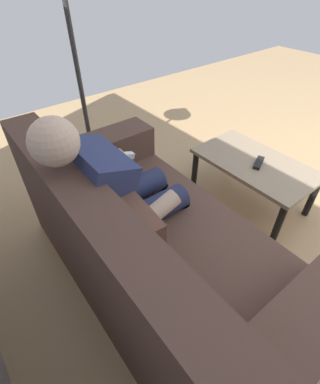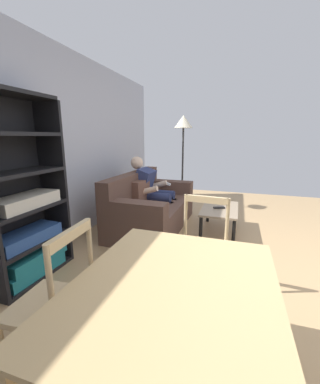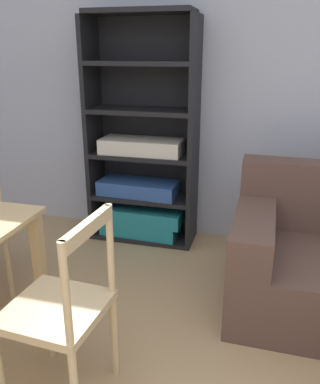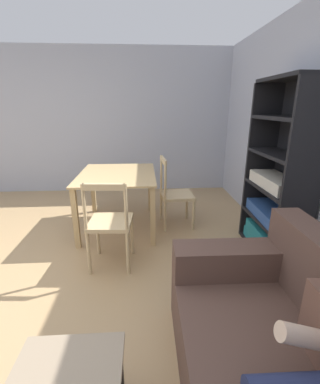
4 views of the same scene
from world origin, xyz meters
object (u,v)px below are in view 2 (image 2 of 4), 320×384
object	(u,v)px
coffee_table	(220,211)
person_lounging	(151,189)
dining_chair_near_wall	(54,304)
tv_remote	(219,208)
bookshelf	(23,212)
dining_table	(174,303)
floor_lamp	(183,130)
dining_chair_facing_couch	(201,252)
couch	(149,208)

from	to	relation	value
coffee_table	person_lounging	bearing A→B (deg)	84.90
dining_chair_near_wall	person_lounging	bearing A→B (deg)	7.48
tv_remote	coffee_table	bearing A→B (deg)	-41.47
bookshelf	dining_chair_near_wall	xyz separation A→B (m)	(-0.76, -1.01, -0.26)
dining_table	floor_lamp	size ratio (longest dim) A/B	0.65
coffee_table	dining_chair_near_wall	xyz separation A→B (m)	(-2.63, 0.80, 0.12)
dining_chair_facing_couch	dining_chair_near_wall	bearing A→B (deg)	140.68
dining_chair_near_wall	floor_lamp	distance (m)	3.88
floor_lamp	tv_remote	bearing A→B (deg)	-143.44
person_lounging	dining_table	world-z (taller)	person_lounging
dining_chair_facing_couch	floor_lamp	distance (m)	3.10
coffee_table	dining_chair_facing_couch	xyz separation A→B (m)	(-1.70, 0.04, 0.14)
dining_table	dining_chair_facing_couch	xyz separation A→B (m)	(0.93, -0.00, -0.17)
person_lounging	coffee_table	distance (m)	1.19
tv_remote	dining_chair_facing_couch	bearing A→B (deg)	155.76
bookshelf	dining_chair_near_wall	bearing A→B (deg)	-126.96
bookshelf	dining_chair_facing_couch	bearing A→B (deg)	-84.57
dining_chair_near_wall	dining_chair_facing_couch	world-z (taller)	dining_chair_near_wall
couch	floor_lamp	distance (m)	1.76
tv_remote	person_lounging	bearing A→B (deg)	59.94
dining_table	floor_lamp	xyz separation A→B (m)	(3.72, 0.80, 0.93)
tv_remote	dining_chair_near_wall	bearing A→B (deg)	139.87
dining_table	coffee_table	bearing A→B (deg)	-0.91
dining_chair_facing_couch	dining_table	bearing A→B (deg)	179.87
person_lounging	floor_lamp	bearing A→B (deg)	-17.89
couch	dining_chair_facing_couch	xyz separation A→B (m)	(-1.58, -1.07, 0.15)
person_lounging	bookshelf	distance (m)	2.08
coffee_table	tv_remote	distance (m)	0.07
coffee_table	dining_table	world-z (taller)	dining_table
person_lounging	floor_lamp	size ratio (longest dim) A/B	0.61
person_lounging	dining_chair_facing_couch	xyz separation A→B (m)	(-1.81, -1.12, -0.11)
dining_chair_near_wall	floor_lamp	xyz separation A→B (m)	(3.72, 0.04, 1.12)
dining_chair_near_wall	dining_chair_facing_couch	size ratio (longest dim) A/B	1.02
couch	dining_chair_facing_couch	distance (m)	1.92
coffee_table	floor_lamp	world-z (taller)	floor_lamp
dining_chair_facing_couch	person_lounging	bearing A→B (deg)	31.75
couch	dining_chair_near_wall	distance (m)	2.53
dining_chair_near_wall	couch	bearing A→B (deg)	7.03
person_lounging	tv_remote	distance (m)	1.17
person_lounging	floor_lamp	world-z (taller)	floor_lamp
dining_chair_near_wall	dining_chair_facing_couch	distance (m)	1.20
couch	bookshelf	xyz separation A→B (m)	(-1.75, 0.70, 0.39)
dining_chair_near_wall	floor_lamp	size ratio (longest dim) A/B	0.51
tv_remote	bookshelf	world-z (taller)	bookshelf
person_lounging	tv_remote	bearing A→B (deg)	-96.81
tv_remote	dining_table	world-z (taller)	dining_table
dining_table	floor_lamp	world-z (taller)	floor_lamp
person_lounging	dining_chair_facing_couch	distance (m)	2.13
couch	coffee_table	distance (m)	1.12
dining_chair_near_wall	floor_lamp	bearing A→B (deg)	0.65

